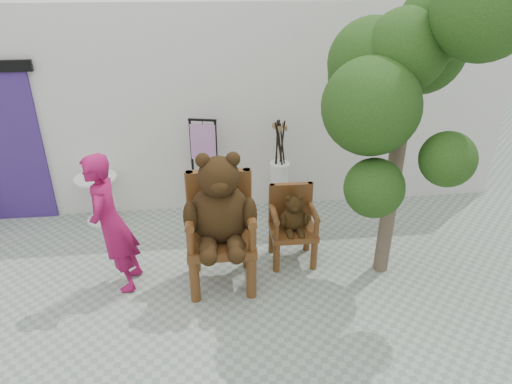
% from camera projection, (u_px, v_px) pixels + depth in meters
% --- Properties ---
extents(ground_plane, '(60.00, 60.00, 0.00)m').
position_uv_depth(ground_plane, '(223.00, 321.00, 4.90)').
color(ground_plane, '#969D8D').
rests_on(ground_plane, ground).
extents(back_wall, '(9.00, 1.00, 3.00)m').
position_uv_depth(back_wall, '(211.00, 105.00, 6.98)').
color(back_wall, silver).
rests_on(back_wall, ground).
extents(chair_big, '(0.81, 0.88, 1.67)m').
position_uv_depth(chair_big, '(220.00, 213.00, 5.09)').
color(chair_big, '#4A280F').
rests_on(chair_big, ground).
extents(chair_small, '(0.56, 0.52, 0.99)m').
position_uv_depth(chair_small, '(293.00, 219.00, 5.69)').
color(chair_small, '#4A280F').
rests_on(chair_small, ground).
extents(person, '(0.45, 0.64, 1.66)m').
position_uv_depth(person, '(111.00, 224.00, 5.09)').
color(person, '#98124A').
rests_on(person, ground).
extents(cafe_table, '(0.60, 0.60, 0.70)m').
position_uv_depth(cafe_table, '(98.00, 194.00, 6.63)').
color(cafe_table, white).
rests_on(cafe_table, ground).
extents(display_stand, '(0.52, 0.45, 1.51)m').
position_uv_depth(display_stand, '(206.00, 180.00, 6.71)').
color(display_stand, black).
rests_on(display_stand, ground).
extents(stool_bucket, '(0.32, 0.32, 1.45)m').
position_uv_depth(stool_bucket, '(280.00, 174.00, 6.76)').
color(stool_bucket, white).
rests_on(stool_bucket, ground).
extents(tree, '(1.78, 1.92, 3.54)m').
position_uv_depth(tree, '(403.00, 68.00, 4.60)').
color(tree, '#47382A').
rests_on(tree, ground).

